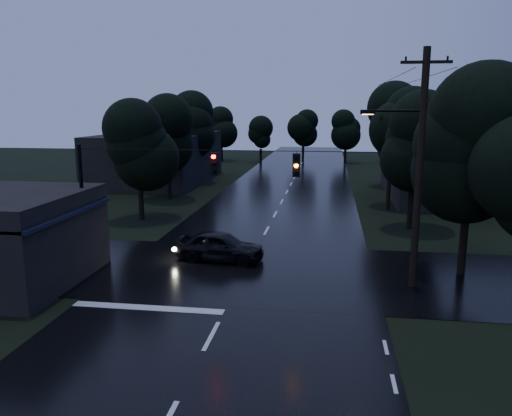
# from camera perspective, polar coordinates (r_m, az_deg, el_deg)

# --- Properties ---
(main_road) EXTENTS (12.00, 120.00, 0.02)m
(main_road) POSITION_cam_1_polar(r_m,az_deg,el_deg) (41.21, 2.95, 0.69)
(main_road) COLOR black
(main_road) RESTS_ON ground
(cross_street) EXTENTS (60.00, 9.00, 0.02)m
(cross_street) POSITION_cam_1_polar(r_m,az_deg,el_deg) (23.88, -1.20, -7.22)
(cross_street) COLOR black
(cross_street) RESTS_ON ground
(building_far_right) EXTENTS (10.00, 14.00, 4.40)m
(building_far_right) POSITION_cam_1_polar(r_m,az_deg,el_deg) (45.81, 21.24, 3.79)
(building_far_right) COLOR black
(building_far_right) RESTS_ON ground
(building_far_left) EXTENTS (10.00, 16.00, 5.00)m
(building_far_left) POSITION_cam_1_polar(r_m,az_deg,el_deg) (53.62, -11.10, 5.66)
(building_far_left) COLOR black
(building_far_left) RESTS_ON ground
(utility_pole_main) EXTENTS (3.50, 0.30, 10.00)m
(utility_pole_main) POSITION_cam_1_polar(r_m,az_deg,el_deg) (21.76, 17.97, 4.61)
(utility_pole_main) COLOR black
(utility_pole_main) RESTS_ON ground
(utility_pole_far) EXTENTS (2.00, 0.30, 7.50)m
(utility_pole_far) POSITION_cam_1_polar(r_m,az_deg,el_deg) (38.77, 15.08, 5.43)
(utility_pole_far) COLOR black
(utility_pole_far) RESTS_ON ground
(anchor_pole_left) EXTENTS (0.18, 0.18, 6.00)m
(anchor_pole_left) POSITION_cam_1_polar(r_m,az_deg,el_deg) (24.56, -19.16, -0.09)
(anchor_pole_left) COLOR black
(anchor_pole_left) RESTS_ON ground
(span_signals) EXTENTS (15.00, 0.37, 1.12)m
(span_signals) POSITION_cam_1_polar(r_m,az_deg,el_deg) (21.69, -0.24, 5.10)
(span_signals) COLOR black
(span_signals) RESTS_ON ground
(tree_corner_near) EXTENTS (4.48, 4.48, 9.44)m
(tree_corner_near) POSITION_cam_1_polar(r_m,az_deg,el_deg) (24.20, 23.40, 6.61)
(tree_corner_near) COLOR black
(tree_corner_near) RESTS_ON ground
(tree_left_a) EXTENTS (3.92, 3.92, 8.26)m
(tree_left_a) POSITION_cam_1_polar(r_m,az_deg,el_deg) (34.84, -13.28, 7.15)
(tree_left_a) COLOR black
(tree_left_a) RESTS_ON ground
(tree_left_b) EXTENTS (4.20, 4.20, 8.85)m
(tree_left_b) POSITION_cam_1_polar(r_m,az_deg,el_deg) (42.54, -10.09, 8.48)
(tree_left_b) COLOR black
(tree_left_b) RESTS_ON ground
(tree_left_c) EXTENTS (4.48, 4.48, 9.44)m
(tree_left_c) POSITION_cam_1_polar(r_m,az_deg,el_deg) (52.26, -7.26, 9.47)
(tree_left_c) COLOR black
(tree_left_c) RESTS_ON ground
(tree_right_a) EXTENTS (4.20, 4.20, 8.85)m
(tree_right_a) POSITION_cam_1_polar(r_m,az_deg,el_deg) (32.81, 17.65, 7.34)
(tree_right_a) COLOR black
(tree_right_a) RESTS_ON ground
(tree_right_b) EXTENTS (4.48, 4.48, 9.44)m
(tree_right_b) POSITION_cam_1_polar(r_m,az_deg,el_deg) (40.78, 16.75, 8.60)
(tree_right_b) COLOR black
(tree_right_b) RESTS_ON ground
(tree_right_c) EXTENTS (4.76, 4.76, 10.03)m
(tree_right_c) POSITION_cam_1_polar(r_m,az_deg,el_deg) (50.75, 15.85, 9.51)
(tree_right_c) COLOR black
(tree_right_c) RESTS_ON ground
(car) EXTENTS (4.64, 2.28, 1.52)m
(car) POSITION_cam_1_polar(r_m,az_deg,el_deg) (25.34, -4.14, -4.35)
(car) COLOR black
(car) RESTS_ON ground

